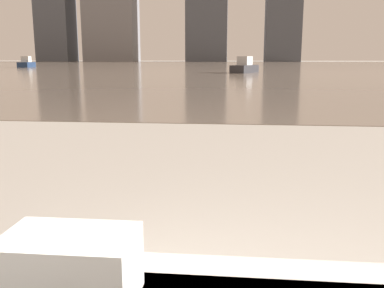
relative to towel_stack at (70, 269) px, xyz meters
The scene contains 5 objects.
towel_stack is the anchor object (origin of this frame).
harbor_water 61.23m from the towel_stack, 89.92° to the left, with size 180.00×110.00×0.01m.
harbor_boat_0 30.88m from the towel_stack, 88.21° to the left, with size 2.17×3.31×1.18m.
harbor_boat_1 51.85m from the towel_stack, 116.77° to the left, with size 1.72×3.47×1.24m.
skyline_tower_3 118.59m from the towel_stack, 83.99° to the left, with size 9.07×7.92×27.28m.
Camera 1 is at (0.28, -0.07, 1.09)m, focal length 40.00 mm.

